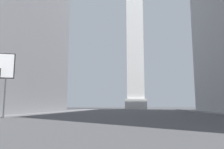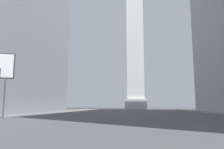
# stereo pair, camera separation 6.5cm
# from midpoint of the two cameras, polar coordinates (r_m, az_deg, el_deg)

# --- Properties ---
(sidewalk_left) EXTENTS (5.00, 106.64, 0.15)m
(sidewalk_left) POSITION_cam_midpoint_polar(r_m,az_deg,el_deg) (37.79, -24.22, -9.59)
(sidewalk_left) COLOR slate
(sidewalk_left) RESTS_ON ground_plane
(obelisk) EXTENTS (8.49, 8.49, 78.54)m
(obelisk) POSITION_cam_midpoint_polar(r_m,az_deg,el_deg) (96.27, 6.03, 14.37)
(obelisk) COLOR silver
(obelisk) RESTS_ON ground_plane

